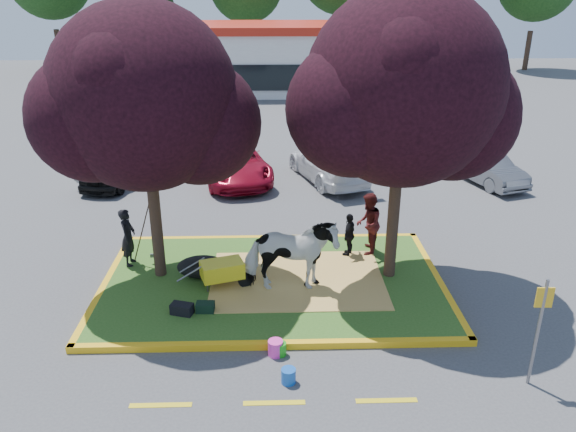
{
  "coord_description": "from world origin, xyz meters",
  "views": [
    {
      "loc": [
        0.01,
        -12.1,
        6.85
      ],
      "look_at": [
        0.39,
        0.5,
        1.64
      ],
      "focal_mm": 35.0,
      "sensor_mm": 36.0,
      "label": 1
    }
  ],
  "objects_px": {
    "bucket_blue": "(288,376)",
    "car_black": "(116,167)",
    "cow": "(291,256)",
    "calf": "(203,267)",
    "sign_post": "(540,322)",
    "bucket_green": "(280,349)",
    "bucket_pink": "(276,348)",
    "handler": "(128,237)",
    "wheelbarrow": "(223,270)",
    "car_silver": "(129,155)"
  },
  "relations": [
    {
      "from": "bucket_blue",
      "to": "car_black",
      "type": "distance_m",
      "value": 13.02
    },
    {
      "from": "cow",
      "to": "calf",
      "type": "bearing_deg",
      "value": 69.62
    },
    {
      "from": "sign_post",
      "to": "bucket_green",
      "type": "relative_size",
      "value": 7.92
    },
    {
      "from": "sign_post",
      "to": "bucket_green",
      "type": "bearing_deg",
      "value": 169.6
    },
    {
      "from": "calf",
      "to": "bucket_pink",
      "type": "bearing_deg",
      "value": -82.3
    },
    {
      "from": "cow",
      "to": "bucket_blue",
      "type": "xyz_separation_m",
      "value": [
        -0.15,
        -3.16,
        -0.9
      ]
    },
    {
      "from": "cow",
      "to": "handler",
      "type": "distance_m",
      "value": 4.35
    },
    {
      "from": "cow",
      "to": "sign_post",
      "type": "height_order",
      "value": "sign_post"
    },
    {
      "from": "calf",
      "to": "bucket_pink",
      "type": "relative_size",
      "value": 3.86
    },
    {
      "from": "cow",
      "to": "bucket_green",
      "type": "distance_m",
      "value": 2.5
    },
    {
      "from": "wheelbarrow",
      "to": "handler",
      "type": "bearing_deg",
      "value": 134.38
    },
    {
      "from": "cow",
      "to": "car_black",
      "type": "bearing_deg",
      "value": 34.4
    },
    {
      "from": "cow",
      "to": "bucket_blue",
      "type": "bearing_deg",
      "value": 175.18
    },
    {
      "from": "sign_post",
      "to": "car_silver",
      "type": "xyz_separation_m",
      "value": [
        -10.21,
        12.77,
        -0.55
      ]
    },
    {
      "from": "wheelbarrow",
      "to": "bucket_green",
      "type": "bearing_deg",
      "value": -80.34
    },
    {
      "from": "handler",
      "to": "bucket_pink",
      "type": "xyz_separation_m",
      "value": [
        3.71,
        -3.78,
        -0.74
      ]
    },
    {
      "from": "sign_post",
      "to": "bucket_blue",
      "type": "bearing_deg",
      "value": 179.99
    },
    {
      "from": "cow",
      "to": "handler",
      "type": "relative_size",
      "value": 1.41
    },
    {
      "from": "handler",
      "to": "car_silver",
      "type": "distance_m",
      "value": 8.2
    },
    {
      "from": "calf",
      "to": "bucket_blue",
      "type": "bearing_deg",
      "value": -85.33
    },
    {
      "from": "calf",
      "to": "bucket_green",
      "type": "distance_m",
      "value": 3.56
    },
    {
      "from": "wheelbarrow",
      "to": "car_black",
      "type": "xyz_separation_m",
      "value": [
        -4.57,
        8.18,
        0.02
      ]
    },
    {
      "from": "handler",
      "to": "car_black",
      "type": "bearing_deg",
      "value": 19.1
    },
    {
      "from": "sign_post",
      "to": "bucket_pink",
      "type": "distance_m",
      "value": 4.92
    },
    {
      "from": "handler",
      "to": "bucket_pink",
      "type": "bearing_deg",
      "value": -133.29
    },
    {
      "from": "handler",
      "to": "sign_post",
      "type": "height_order",
      "value": "sign_post"
    },
    {
      "from": "calf",
      "to": "sign_post",
      "type": "xyz_separation_m",
      "value": [
        6.44,
        -4.02,
        0.9
      ]
    },
    {
      "from": "bucket_pink",
      "to": "car_silver",
      "type": "distance_m",
      "value": 13.02
    },
    {
      "from": "calf",
      "to": "wheelbarrow",
      "type": "distance_m",
      "value": 0.78
    },
    {
      "from": "wheelbarrow",
      "to": "car_black",
      "type": "relative_size",
      "value": 0.48
    },
    {
      "from": "sign_post",
      "to": "car_black",
      "type": "distance_m",
      "value": 15.7
    },
    {
      "from": "sign_post",
      "to": "car_silver",
      "type": "bearing_deg",
      "value": 130.51
    },
    {
      "from": "car_black",
      "to": "car_silver",
      "type": "bearing_deg",
      "value": 86.19
    },
    {
      "from": "calf",
      "to": "wheelbarrow",
      "type": "bearing_deg",
      "value": -67.12
    },
    {
      "from": "car_silver",
      "to": "calf",
      "type": "bearing_deg",
      "value": 133.98
    },
    {
      "from": "bucket_pink",
      "to": "car_silver",
      "type": "height_order",
      "value": "car_silver"
    },
    {
      "from": "bucket_green",
      "to": "car_silver",
      "type": "relative_size",
      "value": 0.06
    },
    {
      "from": "calf",
      "to": "bucket_blue",
      "type": "height_order",
      "value": "calf"
    },
    {
      "from": "calf",
      "to": "bucket_green",
      "type": "height_order",
      "value": "calf"
    },
    {
      "from": "car_silver",
      "to": "bucket_blue",
      "type": "bearing_deg",
      "value": 135.24
    },
    {
      "from": "cow",
      "to": "car_black",
      "type": "height_order",
      "value": "cow"
    },
    {
      "from": "wheelbarrow",
      "to": "car_black",
      "type": "distance_m",
      "value": 9.38
    },
    {
      "from": "car_black",
      "to": "calf",
      "type": "bearing_deg",
      "value": -52.4
    },
    {
      "from": "cow",
      "to": "car_black",
      "type": "distance_m",
      "value": 10.41
    },
    {
      "from": "bucket_green",
      "to": "car_black",
      "type": "relative_size",
      "value": 0.07
    },
    {
      "from": "cow",
      "to": "calf",
      "type": "xyz_separation_m",
      "value": [
        -2.15,
        0.71,
        -0.63
      ]
    },
    {
      "from": "car_silver",
      "to": "cow",
      "type": "bearing_deg",
      "value": 142.71
    },
    {
      "from": "cow",
      "to": "wheelbarrow",
      "type": "relative_size",
      "value": 1.22
    },
    {
      "from": "car_black",
      "to": "car_silver",
      "type": "relative_size",
      "value": 0.79
    },
    {
      "from": "calf",
      "to": "car_silver",
      "type": "xyz_separation_m",
      "value": [
        -3.76,
        8.75,
        0.35
      ]
    }
  ]
}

